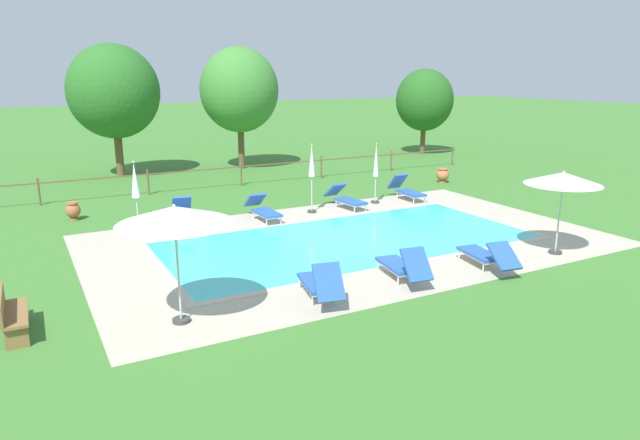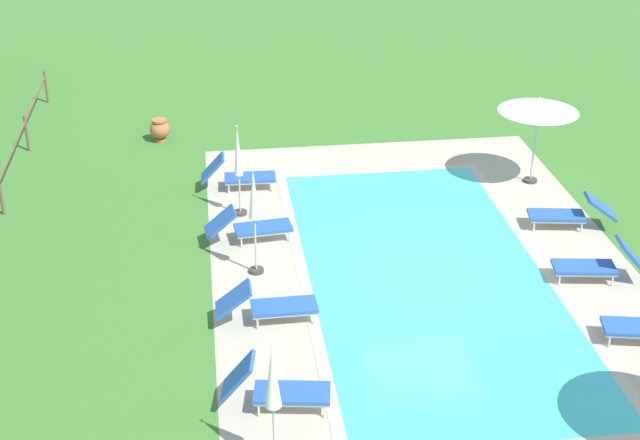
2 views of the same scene
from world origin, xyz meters
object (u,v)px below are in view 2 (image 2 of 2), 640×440
Objects in this scene: sun_lounger_north_end at (569,213)px; patio_umbrella_closed_row_east at (273,387)px; sun_lounger_north_near_steps at (239,175)px; sun_lounger_north_far at (276,389)px; patio_umbrella_open_foreground at (539,106)px; sun_lounger_south_near_corner at (270,305)px; sun_lounger_south_far at (251,226)px; patio_umbrella_closed_row_mid_west at (254,205)px; terracotta_urn_near_fence at (160,129)px; patio_umbrella_closed_row_west at (238,161)px; sun_lounger_south_mid at (598,264)px.

patio_umbrella_closed_row_east reaches higher than sun_lounger_north_end.
sun_lounger_north_near_steps is 1.00× the size of sun_lounger_north_far.
patio_umbrella_open_foreground is (-0.55, -7.57, 1.71)m from sun_lounger_north_near_steps.
patio_umbrella_closed_row_east is (-7.17, 7.56, 1.14)m from sun_lounger_north_end.
sun_lounger_south_far reaches higher than sun_lounger_south_near_corner.
patio_umbrella_closed_row_mid_west is (-3.75, 7.43, -0.49)m from patio_umbrella_open_foreground.
terracotta_urn_near_fence is at bearing 15.80° from patio_umbrella_closed_row_mid_west.
patio_umbrella_closed_row_west is at bearing 6.97° from sun_lounger_south_far.
sun_lounger_north_near_steps is at bearing 0.09° from patio_umbrella_closed_row_east.
sun_lounger_south_near_corner is at bearing -177.40° from sun_lounger_south_far.
patio_umbrella_open_foreground reaches higher than sun_lounger_south_near_corner.
sun_lounger_south_far is (2.70, 7.15, -0.01)m from sun_lounger_south_mid.
sun_lounger_north_far is at bearing -179.61° from patio_umbrella_closed_row_mid_west.
sun_lounger_north_near_steps is at bearing 1.07° from sun_lounger_north_far.
patio_umbrella_closed_row_mid_west reaches higher than sun_lounger_south_far.
sun_lounger_south_near_corner is 1.02× the size of sun_lounger_south_mid.
sun_lounger_north_near_steps is at bearing 67.37° from sun_lounger_north_end.
sun_lounger_south_mid is 2.99× the size of terracotta_urn_near_fence.
sun_lounger_south_mid is at bearing -56.71° from patio_umbrella_closed_row_east.
patio_umbrella_open_foreground is at bearing -37.68° from patio_umbrella_closed_row_east.
sun_lounger_south_far is (6.06, 0.05, -0.02)m from sun_lounger_north_far.
patio_umbrella_closed_row_east is (-4.09, 0.25, 1.14)m from sun_lounger_south_near_corner.
sun_lounger_north_end is at bearing -92.26° from sun_lounger_south_far.
patio_umbrella_open_foreground is (8.37, -7.40, 1.70)m from sun_lounger_north_far.
sun_lounger_north_end is 7.93m from sun_lounger_south_near_corner.
patio_umbrella_closed_row_west reaches higher than sun_lounger_south_near_corner.
sun_lounger_north_near_steps is 8.93m from sun_lounger_north_far.
sun_lounger_north_end is at bearing -7.40° from sun_lounger_south_mid.
sun_lounger_south_far is at bearing -0.78° from patio_umbrella_closed_row_east.
sun_lounger_north_near_steps is 10.39m from patio_umbrella_closed_row_east.
patio_umbrella_closed_row_mid_west is at bearing 116.80° from patio_umbrella_open_foreground.
sun_lounger_south_mid is 0.86× the size of patio_umbrella_closed_row_east.
sun_lounger_south_far is 0.88× the size of patio_umbrella_closed_row_west.
sun_lounger_north_end is at bearing -81.26° from patio_umbrella_closed_row_mid_west.
patio_umbrella_open_foreground is (2.61, 0.01, 1.73)m from sun_lounger_north_end.
patio_umbrella_closed_row_west is (-1.46, 0.05, 1.02)m from sun_lounger_north_near_steps.
sun_lounger_south_near_corner is 2.30m from patio_umbrella_closed_row_mid_west.
sun_lounger_north_far is 11.31m from patio_umbrella_open_foreground.
patio_umbrella_open_foreground is (5.02, -0.30, 1.71)m from sun_lounger_south_mid.
sun_lounger_north_far is at bearing -6.16° from patio_umbrella_closed_row_east.
sun_lounger_south_near_corner is 10.11m from terracotta_urn_near_fence.
sun_lounger_south_near_corner is 7.03m from sun_lounger_south_mid.
patio_umbrella_closed_row_mid_west reaches higher than patio_umbrella_closed_row_east.
terracotta_urn_near_fence is (12.51, 2.26, -0.04)m from sun_lounger_north_far.
sun_lounger_south_mid is at bearing -100.06° from patio_umbrella_closed_row_mid_west.
terracotta_urn_near_fence is (5.05, 2.04, -1.05)m from patio_umbrella_closed_row_west.
sun_lounger_north_end is at bearing -46.53° from patio_umbrella_closed_row_east.
patio_umbrella_closed_row_west is 2.86m from patio_umbrella_closed_row_mid_west.
sun_lounger_south_far reaches higher than terracotta_urn_near_fence.
patio_umbrella_closed_row_east is (-9.78, 7.55, -0.59)m from patio_umbrella_open_foreground.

